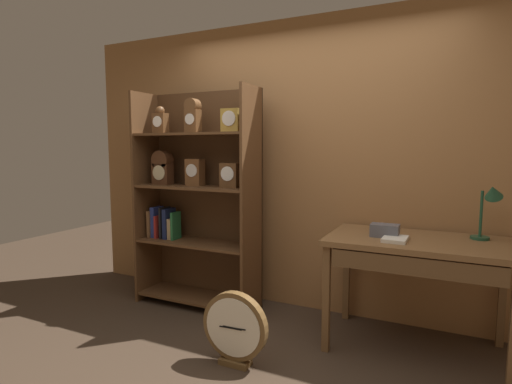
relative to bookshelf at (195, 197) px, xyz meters
name	(u,v)px	position (x,y,z in m)	size (l,w,h in m)	color
back_wood_panel	(310,166)	(0.99, 0.38, 0.28)	(4.80, 0.05, 2.60)	#9E6B3D
bookshelf	(195,197)	(0.00, 0.00, 0.00)	(1.16, 0.39, 1.98)	brown
workbench	(417,253)	(1.93, -0.07, -0.29)	(1.25, 0.73, 0.82)	brown
desk_lamp	(489,203)	(2.37, 0.10, 0.07)	(0.20, 0.20, 0.42)	#1E472D
toolbox_small	(385,231)	(1.71, -0.07, -0.15)	(0.20, 0.12, 0.09)	#595960
open_repair_manual	(395,239)	(1.79, -0.17, -0.18)	(0.16, 0.22, 0.03)	silver
round_clock_large	(235,328)	(0.86, -0.81, -0.76)	(0.47, 0.11, 0.51)	brown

